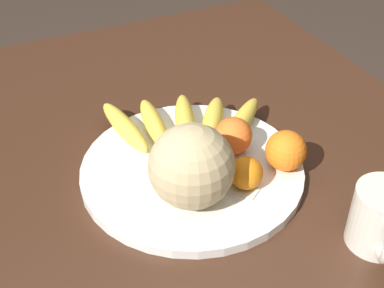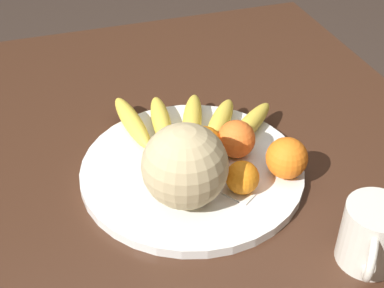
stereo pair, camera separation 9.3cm
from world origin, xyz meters
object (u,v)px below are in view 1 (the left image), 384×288
Objects in this scene: melon at (192,166)px; produce_tag at (229,185)px; banana_bunch at (183,123)px; ceramic_mug at (381,219)px; orange_front_left at (246,173)px; orange_mid_center at (286,151)px; orange_front_right at (202,143)px; kitchen_table at (203,198)px; orange_back_left at (233,136)px; fruit_bowl at (192,169)px.

melon is 1.42× the size of produce_tag.
ceramic_mug reaches higher than banana_bunch.
melon is at bearing 55.83° from produce_tag.
orange_front_left is 0.58× the size of produce_tag.
melon is 0.19m from orange_mid_center.
banana_bunch is 0.09m from orange_front_right.
kitchen_table is 21.91× the size of orange_front_left.
orange_front_right is 0.65× the size of produce_tag.
orange_mid_center is 0.74× the size of produce_tag.
orange_back_left is (-0.02, -0.05, 0.15)m from kitchen_table.
banana_bunch is 5.52× the size of orange_front_left.
banana_bunch is at bearing 4.67° from kitchen_table.
ceramic_mug is (-0.38, -0.16, 0.01)m from banana_bunch.
orange_front_right is at bearing -35.12° from melon.
orange_front_left is at bearing -162.59° from orange_front_right.
orange_back_left is 0.10m from produce_tag.
melon reaches higher than orange_mid_center.
kitchen_table is 17.17× the size of orange_mid_center.
orange_mid_center reaches higher than orange_front_left.
orange_back_left reaches higher than kitchen_table.
ceramic_mug is (-0.27, -0.19, 0.04)m from fruit_bowl.
kitchen_table is 0.15m from produce_tag.
fruit_bowl is 3.37× the size of ceramic_mug.
orange_front_left is at bearing 34.95° from ceramic_mug.
produce_tag is 0.25m from ceramic_mug.
ceramic_mug reaches higher than fruit_bowl.
orange_back_left is at bearing -84.68° from fruit_bowl.
orange_mid_center reaches higher than orange_back_left.
orange_mid_center is (-0.10, -0.11, 0.15)m from kitchen_table.
orange_back_left is (0.08, -0.12, -0.04)m from melon.
kitchen_table is 3.13× the size of fruit_bowl.
orange_mid_center is (0.02, -0.09, 0.01)m from orange_front_left.
orange_mid_center reaches higher than kitchen_table.
kitchen_table is 0.16m from banana_bunch.
orange_mid_center is 0.62× the size of ceramic_mug.
fruit_bowl is at bearing -10.68° from produce_tag.
orange_mid_center is 0.10m from orange_back_left.
produce_tag is at bearing -89.17° from melon.
orange_front_left is at bearing -149.79° from banana_bunch.
orange_back_left is at bearing 37.59° from orange_mid_center.
orange_mid_center is at bearing 11.45° from ceramic_mug.
kitchen_table is at bearing -39.88° from orange_front_right.
orange_back_left is (0.01, -0.09, 0.04)m from fruit_bowl.
melon reaches higher than produce_tag.
ceramic_mug is at bearing -145.15° from fruit_bowl.
kitchen_table is 0.12m from fruit_bowl.
orange_back_left reaches higher than orange_front_left.
orange_front_left is 0.04m from produce_tag.
orange_front_right reaches higher than kitchen_table.
orange_mid_center is at bearing -88.58° from melon.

